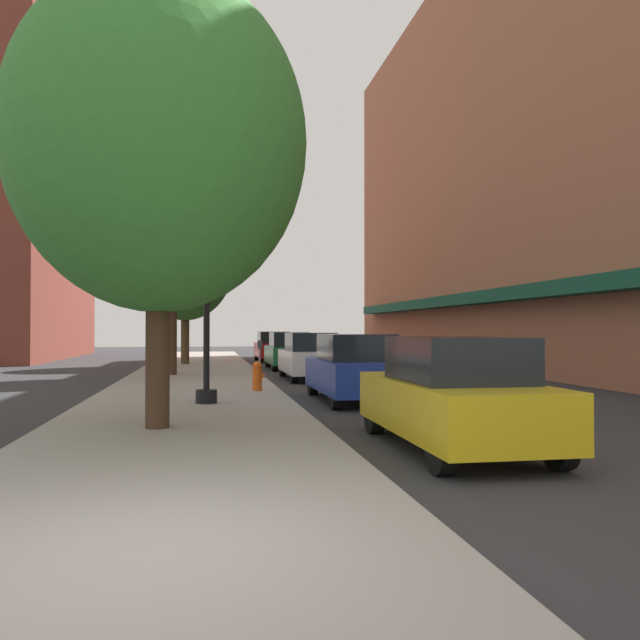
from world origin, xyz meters
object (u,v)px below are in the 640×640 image
(tree_near, at_px, (158,143))
(fire_hydrant, at_px, (257,376))
(tree_far, at_px, (185,266))
(tree_mid, at_px, (172,245))
(car_white, at_px, (310,357))
(car_yellow, at_px, (454,395))
(car_blue, at_px, (355,368))
(car_red, at_px, (273,347))
(lamppost, at_px, (207,266))
(car_green, at_px, (289,351))
(parking_meter_near, at_px, (260,356))

(tree_near, bearing_deg, fire_hydrant, 71.23)
(tree_near, relative_size, tree_far, 1.05)
(tree_mid, distance_m, car_white, 6.58)
(fire_hydrant, xyz_separation_m, car_yellow, (2.25, -8.50, 0.29))
(fire_hydrant, xyz_separation_m, tree_far, (-2.40, 14.41, 4.31))
(tree_mid, bearing_deg, car_blue, -60.70)
(car_red, bearing_deg, fire_hydrant, -95.95)
(tree_far, xyz_separation_m, car_yellow, (4.65, -22.91, -4.03))
(tree_mid, distance_m, car_red, 13.19)
(fire_hydrant, height_order, car_blue, car_blue)
(tree_far, relative_size, car_white, 1.71)
(car_blue, bearing_deg, car_white, 91.09)
(tree_near, height_order, car_white, tree_near)
(lamppost, distance_m, car_white, 9.01)
(car_green, bearing_deg, tree_far, 147.52)
(tree_near, distance_m, tree_mid, 13.12)
(fire_hydrant, height_order, tree_far, tree_far)
(lamppost, height_order, tree_near, tree_near)
(lamppost, relative_size, car_blue, 1.37)
(lamppost, relative_size, car_red, 1.37)
(fire_hydrant, height_order, car_white, car_white)
(tree_mid, distance_m, car_green, 7.77)
(parking_meter_near, relative_size, car_red, 0.30)
(fire_hydrant, relative_size, tree_far, 0.11)
(parking_meter_near, bearing_deg, car_red, 82.77)
(lamppost, distance_m, car_green, 14.67)
(parking_meter_near, height_order, car_yellow, car_yellow)
(tree_far, bearing_deg, car_green, -34.53)
(tree_mid, xyz_separation_m, car_red, (4.89, 11.55, -4.08))
(car_blue, bearing_deg, car_yellow, -88.91)
(car_green, bearing_deg, parking_meter_near, -101.19)
(fire_hydrant, bearing_deg, tree_far, 99.46)
(lamppost, height_order, car_yellow, lamppost)
(lamppost, height_order, parking_meter_near, lamppost)
(tree_mid, bearing_deg, fire_hydrant, -68.65)
(parking_meter_near, relative_size, tree_mid, 0.18)
(lamppost, distance_m, tree_near, 4.04)
(tree_far, distance_m, car_green, 6.93)
(tree_far, bearing_deg, tree_near, -89.34)
(tree_mid, bearing_deg, car_green, 42.37)
(tree_far, bearing_deg, lamppost, -86.53)
(lamppost, bearing_deg, car_yellow, -57.66)
(lamppost, distance_m, tree_far, 17.32)
(parking_meter_near, height_order, tree_mid, tree_mid)
(fire_hydrant, bearing_deg, car_white, 66.16)
(car_yellow, xyz_separation_m, car_red, (0.00, 26.80, 0.00))
(car_yellow, bearing_deg, car_red, 88.77)
(tree_mid, xyz_separation_m, car_green, (4.89, 4.46, -4.08))
(lamppost, bearing_deg, car_blue, 13.21)
(car_blue, height_order, car_green, same)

